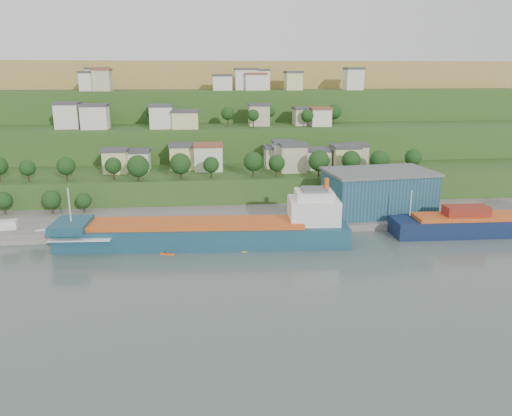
{
  "coord_description": "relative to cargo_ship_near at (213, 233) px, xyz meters",
  "views": [
    {
      "loc": [
        -1.3,
        -113.41,
        42.98
      ],
      "look_at": [
        11.84,
        15.0,
        7.62
      ],
      "focal_mm": 35.0,
      "sensor_mm": 36.0,
      "label": 1
    }
  ],
  "objects": [
    {
      "name": "cargo_ship_far",
      "position": [
        80.35,
        1.35,
        -0.48
      ],
      "size": [
        59.31,
        11.33,
        16.05
      ],
      "rotation": [
        0.0,
        0.0,
        -0.03
      ],
      "color": "#0D203C",
      "rests_on": "ground"
    },
    {
      "name": "caravan",
      "position": [
        -56.13,
        12.47,
        -0.22
      ],
      "size": [
        7.16,
        3.82,
        3.18
      ],
      "primitive_type": "cube",
      "rotation": [
        0.0,
        0.0,
        0.15
      ],
      "color": "silver",
      "rests_on": "pebble_beach"
    },
    {
      "name": "dinghy",
      "position": [
        -45.18,
        10.92,
        -1.37
      ],
      "size": [
        4.7,
        3.24,
        0.88
      ],
      "primitive_type": "cube",
      "rotation": [
        0.0,
        0.0,
        0.4
      ],
      "color": "silver",
      "rests_on": "pebble_beach"
    },
    {
      "name": "kayak_yellow",
      "position": [
        8.24,
        -6.15,
        -2.79
      ],
      "size": [
        3.11,
        0.87,
        0.77
      ],
      "rotation": [
        0.0,
        0.0,
        0.11
      ],
      "color": "#BF9416",
      "rests_on": "ground"
    },
    {
      "name": "pebble_beach",
      "position": [
        -55.2,
        13.67,
        -3.02
      ],
      "size": [
        40.0,
        18.0,
        2.4
      ],
      "primitive_type": "cube",
      "color": "slate",
      "rests_on": "ground"
    },
    {
      "name": "ground",
      "position": [
        -0.2,
        -8.33,
        -3.02
      ],
      "size": [
        500.0,
        500.0,
        0.0
      ],
      "primitive_type": "plane",
      "color": "#455450",
      "rests_on": "ground"
    },
    {
      "name": "warehouse",
      "position": [
        49.63,
        18.71,
        5.42
      ],
      "size": [
        32.83,
        22.16,
        12.8
      ],
      "rotation": [
        0.0,
        0.0,
        0.11
      ],
      "color": "navy",
      "rests_on": "quay"
    },
    {
      "name": "hillside",
      "position": [
        -0.18,
        160.33,
        -2.92
      ],
      "size": [
        360.0,
        211.36,
        96.0
      ],
      "color": "#284719",
      "rests_on": "ground"
    },
    {
      "name": "quay",
      "position": [
        19.8,
        19.67,
        -3.02
      ],
      "size": [
        220.0,
        26.0,
        4.0
      ],
      "primitive_type": "cube",
      "color": "slate",
      "rests_on": "ground"
    },
    {
      "name": "cargo_ship_near",
      "position": [
        0.0,
        0.0,
        0.0
      ],
      "size": [
        74.08,
        16.03,
        18.89
      ],
      "rotation": [
        0.0,
        0.0,
        -0.06
      ],
      "color": "#15394F",
      "rests_on": "ground"
    },
    {
      "name": "kayak_orange",
      "position": [
        -11.37,
        -6.14,
        -2.75
      ],
      "size": [
        3.64,
        1.93,
        0.92
      ],
      "rotation": [
        0.0,
        0.0,
        -0.37
      ],
      "color": "#ED5715",
      "rests_on": "ground"
    }
  ]
}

